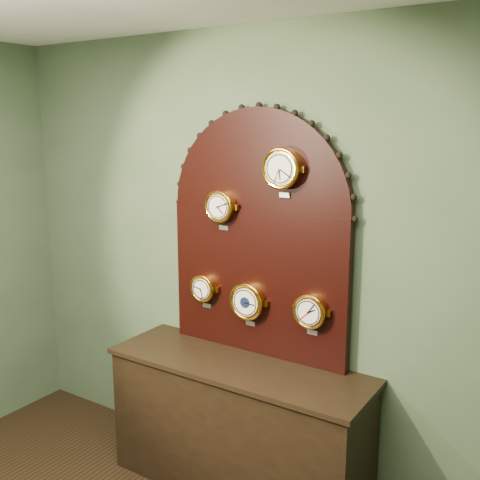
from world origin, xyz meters
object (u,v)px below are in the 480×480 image
Objects in this scene: roman_clock at (221,206)px; barometer at (248,301)px; arabic_clock at (282,169)px; hygrometer at (204,288)px; display_board at (258,227)px; shop_counter at (238,429)px; tide_clock at (311,311)px.

roman_clock reaches higher than barometer.
hygrometer is (-0.56, 0.00, -0.79)m from arabic_clock.
display_board is 0.56m from hygrometer.
hygrometer reaches higher than barometer.
tide_clock is (0.39, 0.15, 0.79)m from shop_counter.
roman_clock is at bearing 179.99° from tide_clock.
display_board is at bearing 16.10° from roman_clock.
roman_clock is 0.98× the size of tide_clock.
shop_counter is 6.94× the size of hygrometer.
display_board reaches higher than arabic_clock.
shop_counter is at bearing -34.03° from roman_clock.
hygrometer is 0.33m from barometer.
shop_counter is 0.79m from barometer.
arabic_clock is at bearing 0.03° from barometer.
display_board is 0.59m from tide_clock.
shop_counter is 0.89m from tide_clock.
display_board is 6.09× the size of roman_clock.
shop_counter is 1.05× the size of display_board.
shop_counter is at bearing -23.06° from hygrometer.
hygrometer is 0.81× the size of barometer.
shop_counter is at bearing -158.59° from tide_clock.
arabic_clock is (0.42, -0.00, 0.25)m from roman_clock.
arabic_clock is 1.24× the size of hygrometer.
display_board is at bearing 10.18° from hygrometer.
hygrometer is at bearing 179.75° from roman_clock.
roman_clock reaches higher than tide_clock.
arabic_clock is at bearing -179.78° from tide_clock.
roman_clock is at bearing 179.71° from barometer.
display_board is at bearing 90.00° from shop_counter.
tide_clock reaches higher than barometer.
display_board is at bearing 65.98° from barometer.
arabic_clock is at bearing -18.99° from display_board.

